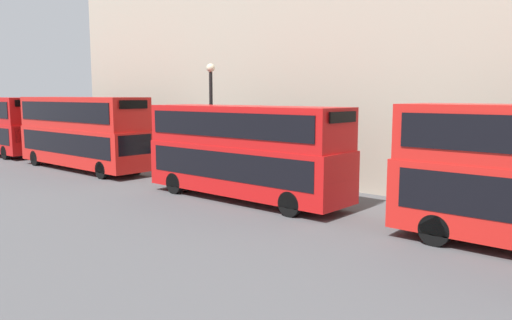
{
  "coord_description": "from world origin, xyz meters",
  "views": [
    {
      "loc": [
        -14.48,
        4.58,
        4.65
      ],
      "look_at": [
        0.48,
        17.72,
        2.05
      ],
      "focal_mm": 35.0,
      "sensor_mm": 36.0,
      "label": 1
    }
  ],
  "objects": [
    {
      "name": "bus_third_in_queue",
      "position": [
        1.6,
        33.15,
        2.49
      ],
      "size": [
        2.59,
        11.24,
        4.52
      ],
      "color": "red",
      "rests_on": "ground"
    },
    {
      "name": "bus_second_in_queue",
      "position": [
        1.6,
        19.4,
        2.31
      ],
      "size": [
        2.59,
        10.07,
        4.18
      ],
      "color": "red",
      "rests_on": "ground"
    },
    {
      "name": "pedestrian",
      "position": [
        4.26,
        25.18,
        0.74
      ],
      "size": [
        0.36,
        0.36,
        1.62
      ],
      "color": "#334C6B",
      "rests_on": "ground"
    },
    {
      "name": "street_lamp",
      "position": [
        3.59,
        23.58,
        3.89
      ],
      "size": [
        0.44,
        0.44,
        6.26
      ],
      "color": "black",
      "rests_on": "ground"
    }
  ]
}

